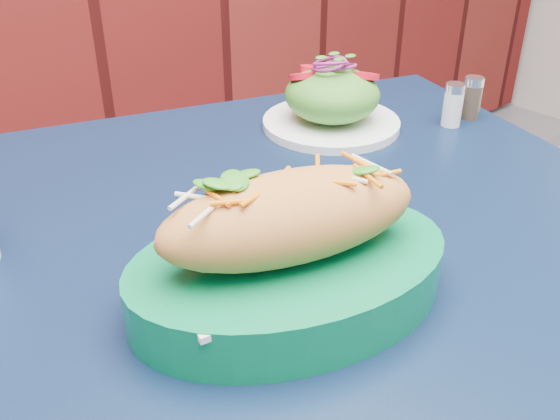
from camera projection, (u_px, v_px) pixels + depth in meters
cafe_table at (307, 293)px, 0.71m from camera, size 1.00×1.00×0.75m
banh_mi_basket at (290, 253)px, 0.53m from camera, size 0.33×0.26×0.13m
salad_plate at (332, 101)px, 0.89m from camera, size 0.20×0.20×0.11m
salt_shaker at (453, 105)px, 0.90m from camera, size 0.03×0.03×0.06m
pepper_shaker at (472, 98)px, 0.92m from camera, size 0.03×0.03×0.06m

